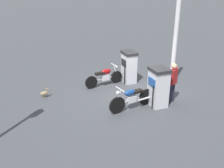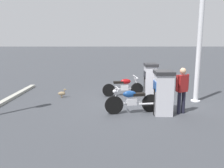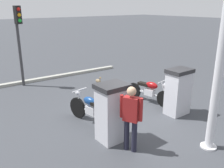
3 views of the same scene
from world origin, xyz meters
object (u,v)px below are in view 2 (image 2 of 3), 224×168
wandering_duck (62,93)px  canopy_support_pole (199,54)px  motorcycle_near_pump (124,87)px  fuel_pump_near (150,80)px  fuel_pump_far (163,92)px  motorcycle_far_pump (132,101)px  attendant_person (182,88)px

wandering_duck → canopy_support_pole: canopy_support_pole is taller
canopy_support_pole → motorcycle_near_pump: bearing=-17.9°
fuel_pump_near → motorcycle_near_pump: 1.28m
fuel_pump_far → motorcycle_far_pump: bearing=-4.7°
fuel_pump_far → attendant_person: (-0.67, -0.05, 0.16)m
attendant_person → canopy_support_pole: 2.24m
fuel_pump_far → canopy_support_pole: 2.74m
attendant_person → fuel_pump_near: bearing=-75.7°
wandering_duck → attendant_person: bearing=153.8°
fuel_pump_near → canopy_support_pole: 2.37m
fuel_pump_near → motorcycle_far_pump: 2.82m
motorcycle_near_pump → canopy_support_pole: 3.53m
motorcycle_near_pump → motorcycle_far_pump: (-0.15, 2.58, 0.02)m
attendant_person → motorcycle_near_pump: bearing=-54.0°
fuel_pump_far → motorcycle_near_pump: size_ratio=0.81×
fuel_pump_near → motorcycle_near_pump: size_ratio=0.79×
fuel_pump_far → wandering_duck: fuel_pump_far is taller
fuel_pump_far → attendant_person: size_ratio=0.94×
fuel_pump_far → motorcycle_far_pump: fuel_pump_far is taller
fuel_pump_far → motorcycle_near_pump: bearing=-65.2°
fuel_pump_near → attendant_person: (-0.67, 2.63, 0.18)m
fuel_pump_near → fuel_pump_far: fuel_pump_far is taller
motorcycle_near_pump → motorcycle_far_pump: 2.58m
motorcycle_far_pump → canopy_support_pole: bearing=-150.7°
motorcycle_near_pump → wandering_duck: (2.81, 0.30, -0.25)m
attendant_person → canopy_support_pole: size_ratio=0.40×
attendant_person → wandering_duck: (4.72, -2.32, -0.75)m
motorcycle_near_pump → attendant_person: bearing=126.0°
fuel_pump_near → canopy_support_pole: canopy_support_pole is taller
fuel_pump_far → canopy_support_pole: (-1.78, -1.69, 1.20)m
fuel_pump_far → wandering_duck: 4.73m
wandering_duck → fuel_pump_near: bearing=-175.7°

